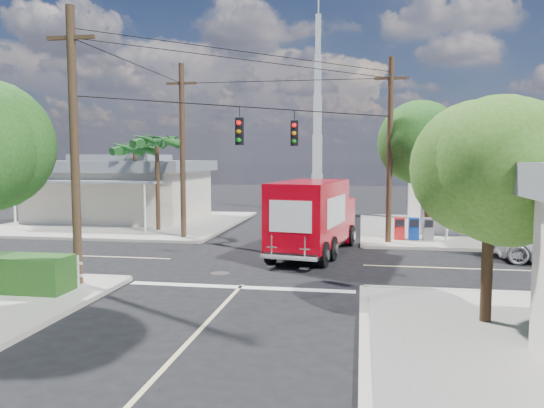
# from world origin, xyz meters

# --- Properties ---
(ground) EXTENTS (120.00, 120.00, 0.00)m
(ground) POSITION_xyz_m (0.00, 0.00, 0.00)
(ground) COLOR black
(ground) RESTS_ON ground
(sidewalk_ne) EXTENTS (14.12, 14.12, 0.14)m
(sidewalk_ne) POSITION_xyz_m (10.88, 10.88, 0.07)
(sidewalk_ne) COLOR #9E998F
(sidewalk_ne) RESTS_ON ground
(sidewalk_nw) EXTENTS (14.12, 14.12, 0.14)m
(sidewalk_nw) POSITION_xyz_m (-10.88, 10.88, 0.07)
(sidewalk_nw) COLOR #9E998F
(sidewalk_nw) RESTS_ON ground
(road_markings) EXTENTS (32.00, 32.00, 0.01)m
(road_markings) POSITION_xyz_m (0.00, -1.47, 0.01)
(road_markings) COLOR beige
(road_markings) RESTS_ON ground
(building_ne) EXTENTS (11.80, 10.20, 4.50)m
(building_ne) POSITION_xyz_m (12.50, 11.97, 2.32)
(building_ne) COLOR silver
(building_ne) RESTS_ON sidewalk_ne
(building_nw) EXTENTS (10.80, 10.20, 4.30)m
(building_nw) POSITION_xyz_m (-12.00, 12.46, 2.22)
(building_nw) COLOR beige
(building_nw) RESTS_ON sidewalk_nw
(radio_tower) EXTENTS (0.80, 0.80, 17.00)m
(radio_tower) POSITION_xyz_m (0.50, 20.00, 5.64)
(radio_tower) COLOR silver
(radio_tower) RESTS_ON ground
(tree_ne_front) EXTENTS (4.21, 4.14, 6.66)m
(tree_ne_front) POSITION_xyz_m (7.21, 6.76, 4.77)
(tree_ne_front) COLOR #422D1C
(tree_ne_front) RESTS_ON sidewalk_ne
(tree_ne_back) EXTENTS (3.77, 3.66, 5.82)m
(tree_ne_back) POSITION_xyz_m (9.81, 8.96, 4.19)
(tree_ne_back) COLOR #422D1C
(tree_ne_back) RESTS_ON sidewalk_ne
(tree_se) EXTENTS (3.67, 3.54, 5.62)m
(tree_se) POSITION_xyz_m (7.01, -7.24, 4.04)
(tree_se) COLOR #422D1C
(tree_se) RESTS_ON sidewalk_se
(palm_nw_front) EXTENTS (3.01, 3.08, 5.59)m
(palm_nw_front) POSITION_xyz_m (-7.50, 7.50, 5.04)
(palm_nw_front) COLOR #422D1C
(palm_nw_front) RESTS_ON sidewalk_nw
(palm_nw_back) EXTENTS (3.01, 3.08, 5.19)m
(palm_nw_back) POSITION_xyz_m (-9.50, 9.00, 4.67)
(palm_nw_back) COLOR #422D1C
(palm_nw_back) RESTS_ON sidewalk_nw
(utility_poles) EXTENTS (12.00, 10.68, 9.00)m
(utility_poles) POSITION_xyz_m (-1.58, 1.60, 4.67)
(utility_poles) COLOR #473321
(utility_poles) RESTS_ON ground
(vending_boxes) EXTENTS (1.90, 0.50, 1.10)m
(vending_boxes) POSITION_xyz_m (6.50, 6.20, 0.69)
(vending_boxes) COLOR red
(vending_boxes) RESTS_ON sidewalk_ne
(delivery_truck) EXTENTS (3.48, 7.75, 3.24)m
(delivery_truck) POSITION_xyz_m (1.84, 1.98, 1.65)
(delivery_truck) COLOR black
(delivery_truck) RESTS_ON ground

